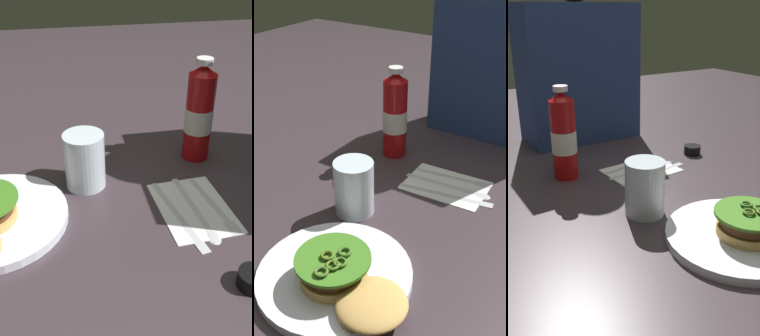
% 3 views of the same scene
% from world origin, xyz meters
% --- Properties ---
extents(ground_plane, '(3.00, 3.00, 0.00)m').
position_xyz_m(ground_plane, '(0.00, 0.00, 0.00)').
color(ground_plane, '#392E34').
extents(dinner_plate, '(0.27, 0.27, 0.02)m').
position_xyz_m(dinner_plate, '(0.01, -0.17, 0.01)').
color(dinner_plate, white).
rests_on(dinner_plate, ground_plane).
extents(burger_sandwich, '(0.21, 0.14, 0.05)m').
position_xyz_m(burger_sandwich, '(0.05, -0.19, 0.04)').
color(burger_sandwich, tan).
rests_on(burger_sandwich, dinner_plate).
extents(ketchup_bottle, '(0.06, 0.06, 0.23)m').
position_xyz_m(ketchup_bottle, '(-0.15, 0.27, 0.11)').
color(ketchup_bottle, '#AE0E0F').
rests_on(ketchup_bottle, ground_plane).
extents(water_glass, '(0.08, 0.08, 0.12)m').
position_xyz_m(water_glass, '(-0.08, 0.01, 0.06)').
color(water_glass, silver).
rests_on(water_glass, ground_plane).
extents(napkin, '(0.19, 0.14, 0.00)m').
position_xyz_m(napkin, '(0.04, 0.21, 0.00)').
color(napkin, white).
rests_on(napkin, ground_plane).
extents(butter_knife, '(0.21, 0.05, 0.00)m').
position_xyz_m(butter_knife, '(0.07, 0.17, 0.00)').
color(butter_knife, silver).
rests_on(butter_knife, napkin).
extents(spoon_utensil, '(0.20, 0.03, 0.00)m').
position_xyz_m(spoon_utensil, '(0.07, 0.21, 0.00)').
color(spoon_utensil, silver).
rests_on(spoon_utensil, napkin).
extents(fork_utensil, '(0.18, 0.04, 0.00)m').
position_xyz_m(fork_utensil, '(0.05, 0.25, 0.00)').
color(fork_utensil, silver).
rests_on(fork_utensil, napkin).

